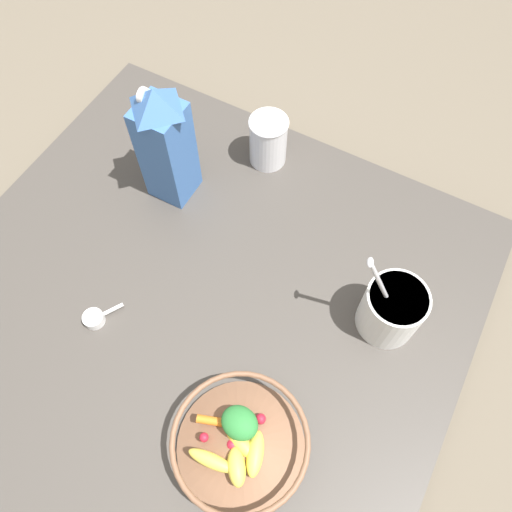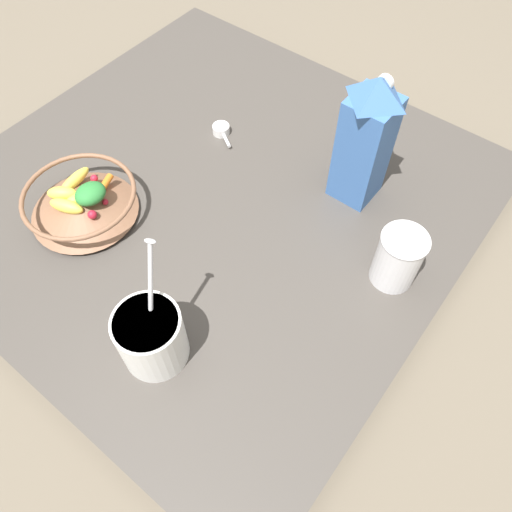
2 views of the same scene
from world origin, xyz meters
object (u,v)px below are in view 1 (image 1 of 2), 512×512
Objects in this scene: fruit_bowl at (240,443)px; milk_carton at (165,144)px; drinking_cup at (268,140)px; yogurt_tub at (392,309)px.

milk_carton reaches higher than fruit_bowl.
drinking_cup is (-0.60, -0.27, 0.02)m from fruit_bowl.
yogurt_tub is (-0.34, 0.14, 0.03)m from fruit_bowl.
milk_carton is 2.36× the size of drinking_cup.
yogurt_tub is at bearing 57.72° from drinking_cup.
drinking_cup is at bearing 140.26° from milk_carton.
milk_carton is at bearing -97.88° from yogurt_tub.
yogurt_tub is (0.08, 0.55, -0.08)m from milk_carton.
fruit_bowl is at bearing -21.52° from yogurt_tub.
yogurt_tub is at bearing 82.12° from milk_carton.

